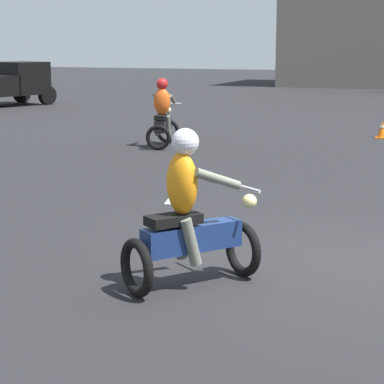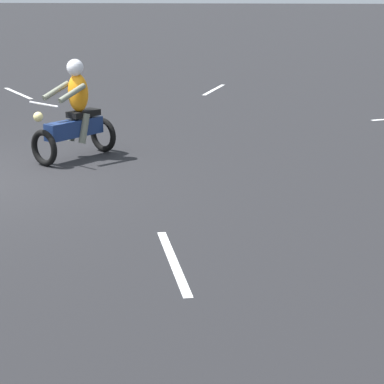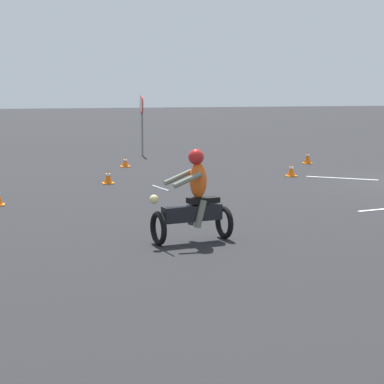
% 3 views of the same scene
% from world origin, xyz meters
% --- Properties ---
extents(ground_plane, '(120.00, 120.00, 0.00)m').
position_xyz_m(ground_plane, '(0.00, 0.00, 0.00)').
color(ground_plane, black).
extents(motorcycle_rider_foreground, '(1.32, 1.48, 1.66)m').
position_xyz_m(motorcycle_rider_foreground, '(-1.34, -1.45, 0.73)').
color(motorcycle_rider_foreground, black).
rests_on(motorcycle_rider_foreground, ground).
extents(motorcycle_rider_background, '(0.92, 1.56, 1.66)m').
position_xyz_m(motorcycle_rider_background, '(-5.77, 8.29, 0.73)').
color(motorcycle_rider_background, black).
rests_on(motorcycle_rider_background, ground).
extents(pickup_truck, '(3.20, 4.54, 1.73)m').
position_xyz_m(pickup_truck, '(-16.42, 17.01, 0.93)').
color(pickup_truck, black).
rests_on(pickup_truck, ground).
extents(traffic_cone_mid_left, '(0.32, 0.32, 0.46)m').
position_xyz_m(traffic_cone_mid_left, '(-0.97, 11.83, 0.22)').
color(traffic_cone_mid_left, orange).
rests_on(traffic_cone_mid_left, ground).
extents(lane_stripe_n, '(0.53, 1.89, 0.01)m').
position_xyz_m(lane_stripe_n, '(-3.33, 3.12, 0.00)').
color(lane_stripe_n, silver).
rests_on(lane_stripe_n, ground).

